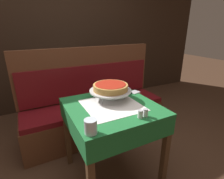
% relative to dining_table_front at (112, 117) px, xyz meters
% --- Properties ---
extents(ground_plane, '(14.00, 14.00, 0.00)m').
position_rel_dining_table_front_xyz_m(ground_plane, '(0.00, 0.00, -0.63)').
color(ground_plane, '#472D1E').
extents(dining_table_front, '(0.74, 0.74, 0.74)m').
position_rel_dining_table_front_xyz_m(dining_table_front, '(0.00, 0.00, 0.00)').
color(dining_table_front, '#1E6B33').
rests_on(dining_table_front, ground_plane).
extents(dining_table_rear, '(0.65, 0.65, 0.74)m').
position_rel_dining_table_front_xyz_m(dining_table_rear, '(0.04, 1.47, -0.01)').
color(dining_table_rear, beige).
rests_on(dining_table_rear, ground_plane).
extents(booth_bench, '(1.79, 0.50, 1.13)m').
position_rel_dining_table_front_xyz_m(booth_bench, '(0.12, 0.73, -0.30)').
color(booth_bench, brown).
rests_on(booth_bench, ground_plane).
extents(back_wall_panel, '(6.00, 0.04, 2.40)m').
position_rel_dining_table_front_xyz_m(back_wall_panel, '(0.00, 1.90, 0.57)').
color(back_wall_panel, black).
rests_on(back_wall_panel, ground_plane).
extents(pizza_pan_stand, '(0.38, 0.38, 0.09)m').
position_rel_dining_table_front_xyz_m(pizza_pan_stand, '(0.05, 0.13, 0.19)').
color(pizza_pan_stand, '#ADADB2').
rests_on(pizza_pan_stand, dining_table_front).
extents(deep_dish_pizza, '(0.31, 0.31, 0.06)m').
position_rel_dining_table_front_xyz_m(deep_dish_pizza, '(0.05, 0.13, 0.23)').
color(deep_dish_pizza, '#C68E47').
rests_on(deep_dish_pizza, pizza_pan_stand).
extents(pizza_server, '(0.27, 0.11, 0.01)m').
position_rel_dining_table_front_xyz_m(pizza_server, '(0.27, 0.15, 0.12)').
color(pizza_server, '#BCBCC1').
rests_on(pizza_server, dining_table_front).
extents(water_glass_near, '(0.08, 0.08, 0.10)m').
position_rel_dining_table_front_xyz_m(water_glass_near, '(-0.31, -0.31, 0.16)').
color(water_glass_near, silver).
rests_on(water_glass_near, dining_table_front).
extents(salt_shaker, '(0.04, 0.04, 0.06)m').
position_rel_dining_table_front_xyz_m(salt_shaker, '(0.08, -0.29, 0.14)').
color(salt_shaker, silver).
rests_on(salt_shaker, dining_table_front).
extents(pepper_shaker, '(0.04, 0.04, 0.06)m').
position_rel_dining_table_front_xyz_m(pepper_shaker, '(0.13, -0.29, 0.14)').
color(pepper_shaker, silver).
rests_on(pepper_shaker, dining_table_front).
extents(napkin_holder, '(0.10, 0.05, 0.09)m').
position_rel_dining_table_front_xyz_m(napkin_holder, '(0.13, 0.32, 0.16)').
color(napkin_holder, '#B2B2B7').
rests_on(napkin_holder, dining_table_front).
extents(condiment_caddy, '(0.13, 0.13, 0.18)m').
position_rel_dining_table_front_xyz_m(condiment_caddy, '(0.03, 1.55, 0.15)').
color(condiment_caddy, black).
rests_on(condiment_caddy, dining_table_rear).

